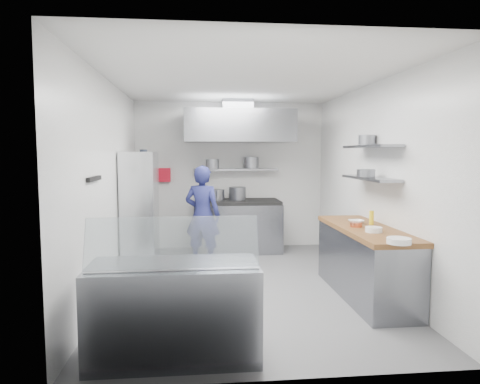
{
  "coord_description": "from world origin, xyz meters",
  "views": [
    {
      "loc": [
        -0.65,
        -5.76,
        1.83
      ],
      "look_at": [
        0.0,
        0.6,
        1.25
      ],
      "focal_mm": 32.0,
      "sensor_mm": 36.0,
      "label": 1
    }
  ],
  "objects": [
    {
      "name": "plate_stack_a",
      "position": [
        1.43,
        -1.6,
        0.93
      ],
      "size": [
        0.25,
        0.25,
        0.06
      ],
      "primitive_type": "cylinder",
      "color": "white",
      "rests_on": "prep_counter_top"
    },
    {
      "name": "shelf_pot_a",
      "position": [
        -0.36,
        2.11,
        1.63
      ],
      "size": [
        0.24,
        0.24,
        0.18
      ],
      "primitive_type": "cylinder",
      "color": "slate",
      "rests_on": "over_range_shelf"
    },
    {
      "name": "cooktop",
      "position": [
        0.1,
        2.1,
        0.93
      ],
      "size": [
        1.57,
        0.78,
        0.06
      ],
      "primitive_type": "cube",
      "color": "black",
      "rests_on": "gas_range"
    },
    {
      "name": "rack_bin_a",
      "position": [
        -1.53,
        1.0,
        0.8
      ],
      "size": [
        0.15,
        0.19,
        0.17
      ],
      "primitive_type": "cube",
      "color": "white",
      "rests_on": "wire_rack"
    },
    {
      "name": "display_glass",
      "position": [
        -0.85,
        -2.12,
        1.07
      ],
      "size": [
        1.47,
        0.19,
        0.42
      ],
      "primitive_type": "cube",
      "rotation": [
        -0.38,
        0.0,
        0.0
      ],
      "color": "silver",
      "rests_on": "display_case"
    },
    {
      "name": "prep_counter_base",
      "position": [
        1.48,
        -0.6,
        0.42
      ],
      "size": [
        0.62,
        2.0,
        0.84
      ],
      "primitive_type": "cube",
      "color": "gray",
      "rests_on": "floor"
    },
    {
      "name": "copper_pan",
      "position": [
        1.36,
        -0.58,
        0.93
      ],
      "size": [
        0.15,
        0.15,
        0.06
      ],
      "primitive_type": "cylinder",
      "color": "#D0623A",
      "rests_on": "prep_counter_top"
    },
    {
      "name": "gas_range",
      "position": [
        0.1,
        2.1,
        0.45
      ],
      "size": [
        1.6,
        0.8,
        0.9
      ],
      "primitive_type": "cube",
      "color": "gray",
      "rests_on": "floor"
    },
    {
      "name": "floor",
      "position": [
        0.0,
        0.0,
        0.0
      ],
      "size": [
        5.0,
        5.0,
        0.0
      ],
      "primitive_type": "plane",
      "color": "#555558",
      "rests_on": "ground"
    },
    {
      "name": "shelf_pot_d",
      "position": [
        1.69,
        -0.06,
        2.01
      ],
      "size": [
        0.23,
        0.23,
        0.14
      ],
      "primitive_type": "cylinder",
      "color": "slate",
      "rests_on": "wall_shelf_upper"
    },
    {
      "name": "chef",
      "position": [
        -0.56,
        1.2,
        0.82
      ],
      "size": [
        0.7,
        0.57,
        1.63
      ],
      "primitive_type": "imported",
      "rotation": [
        0.0,
        0.0,
        2.78
      ],
      "color": "#1B1E51",
      "rests_on": "floor"
    },
    {
      "name": "shelf_pot_b",
      "position": [
        0.38,
        2.26,
        1.65
      ],
      "size": [
        0.28,
        0.28,
        0.22
      ],
      "primitive_type": "cylinder",
      "color": "slate",
      "rests_on": "over_range_shelf"
    },
    {
      "name": "over_range_shelf",
      "position": [
        0.1,
        2.34,
        1.52
      ],
      "size": [
        1.6,
        0.3,
        0.04
      ],
      "primitive_type": "cube",
      "color": "gray",
      "rests_on": "wall_back"
    },
    {
      "name": "rack_jar",
      "position": [
        -1.48,
        1.14,
        1.8
      ],
      "size": [
        0.12,
        0.12,
        0.18
      ],
      "primitive_type": "cylinder",
      "color": "black",
      "rests_on": "wire_rack"
    },
    {
      "name": "rack_bin_b",
      "position": [
        -1.53,
        1.3,
        1.3
      ],
      "size": [
        0.13,
        0.16,
        0.14
      ],
      "primitive_type": "cube",
      "color": "yellow",
      "rests_on": "wire_rack"
    },
    {
      "name": "wall_shelf_upper",
      "position": [
        1.64,
        -0.3,
        1.92
      ],
      "size": [
        0.3,
        1.3,
        0.04
      ],
      "primitive_type": "cube",
      "color": "gray",
      "rests_on": "wall_right"
    },
    {
      "name": "shelf_pot_c",
      "position": [
        1.57,
        -0.33,
        1.57
      ],
      "size": [
        0.24,
        0.24,
        0.1
      ],
      "primitive_type": "cylinder",
      "color": "slate",
      "rests_on": "wall_shelf_lower"
    },
    {
      "name": "hood_duct",
      "position": [
        0.1,
        2.15,
        2.68
      ],
      "size": [
        0.55,
        0.55,
        0.24
      ],
      "primitive_type": "cube",
      "color": "slate",
      "rests_on": "extractor_hood"
    },
    {
      "name": "wire_rack",
      "position": [
        -1.53,
        1.01,
        0.93
      ],
      "size": [
        0.5,
        0.9,
        1.85
      ],
      "primitive_type": "cube",
      "color": "silver",
      "rests_on": "floor"
    },
    {
      "name": "wall_shelf_lower",
      "position": [
        1.64,
        -0.3,
        1.5
      ],
      "size": [
        0.3,
        1.3,
        0.04
      ],
      "primitive_type": "cube",
      "color": "gray",
      "rests_on": "wall_right"
    },
    {
      "name": "ceiling",
      "position": [
        0.0,
        0.0,
        2.8
      ],
      "size": [
        5.0,
        5.0,
        0.0
      ],
      "primitive_type": "plane",
      "rotation": [
        3.14,
        0.0,
        0.0
      ],
      "color": "silver",
      "rests_on": "wall_back"
    },
    {
      "name": "wall_front",
      "position": [
        0.0,
        -2.5,
        1.4
      ],
      "size": [
        3.6,
        2.8,
        0.02
      ],
      "primitive_type": "cube",
      "rotation": [
        -1.57,
        0.0,
        0.0
      ],
      "color": "white",
      "rests_on": "floor"
    },
    {
      "name": "wall_right",
      "position": [
        1.8,
        0.0,
        1.4
      ],
      "size": [
        2.8,
        5.0,
        0.02
      ],
      "primitive_type": "cube",
      "rotation": [
        1.57,
        0.0,
        -1.57
      ],
      "color": "white",
      "rests_on": "floor"
    },
    {
      "name": "stock_pot_mid",
      "position": [
        0.11,
        2.17,
        1.08
      ],
      "size": [
        0.32,
        0.32,
        0.24
      ],
      "primitive_type": "cylinder",
      "color": "slate",
      "rests_on": "cooktop"
    },
    {
      "name": "display_case",
      "position": [
        -0.85,
        -2.0,
        0.42
      ],
      "size": [
        1.5,
        0.7,
        0.85
      ],
      "primitive_type": "cube",
      "color": "gray",
      "rests_on": "floor"
    },
    {
      "name": "wall_left",
      "position": [
        -1.8,
        0.0,
        1.4
      ],
      "size": [
        2.8,
        5.0,
        0.02
      ],
      "primitive_type": "cube",
      "rotation": [
        1.57,
        0.0,
        1.57
      ],
      "color": "white",
      "rests_on": "floor"
    },
    {
      "name": "plate_stack_b",
      "position": [
        1.44,
        -0.94,
        0.93
      ],
      "size": [
        0.2,
        0.2,
        0.06
      ],
      "primitive_type": "cylinder",
      "color": "white",
      "rests_on": "prep_counter_top"
    },
    {
      "name": "wall_back",
      "position": [
        0.0,
        2.5,
        1.4
      ],
      "size": [
        3.6,
        2.8,
        0.02
      ],
      "primitive_type": "cube",
      "rotation": [
        1.57,
        0.0,
        0.0
      ],
      "color": "white",
      "rests_on": "floor"
    },
    {
      "name": "stock_pot_left",
      "position": [
        -0.27,
        2.14,
        1.06
      ],
      "size": [
        0.28,
        0.28,
        0.2
      ],
      "primitive_type": "cylinder",
      "color": "slate",
      "rests_on": "cooktop"
    },
    {
      "name": "squeeze_bottle",
      "position": [
        1.63,
        -0.42,
        0.99
      ],
      "size": [
        0.06,
        0.06,
        0.18
      ],
      "primitive_type": "cylinder",
      "color": "yellow",
      "rests_on": "prep_counter_top"
    },
    {
      "name": "extractor_hood",
      "position": [
        0.1,
        1.93,
        2.3
      ],
      "size": [
        1.9,
        1.15,
        0.55
      ],
      "primitive_type": "cube",
      "color": "gray",
      "rests_on": "wall_back"
    },
    {
      "name": "prep_counter_top",
      "position": [
        1.48,
        -0.6,
        0.87
      ],
      "size": [
        0.65,
        2.04,
        0.06
      ],
      "primitive_type": "cube",
      "color": "brown",
      "rests_on": "prep_counter_base"
    },
    {
      "name": "red_firebox",
      "position": [
        -1.25,
        2.44,
        1.42
      ],
      "size": [
        0.22,
        0.1,
        0.26
      ],
      "primitive_type": "cube",
      "color": "red",
      "rests_on": "wall_back"
    },
    {
      "name": "knife_strip",
      "position": [
        -1.78,
        -0.9,
        1.55
      ],
      "size": [
        0.04,
        0.55,
        0.05
      ],
      "primitive_type": "cube",
      "color": "black",
      "rests_on": "wall_left"
    },
    {
      "name": "mixing_bowl",
      "position": [
        1.46,
        -0.33,
        0.92
      ],
      "size": [
        0.2,
        0.2,
        0.05
      ],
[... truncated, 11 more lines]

